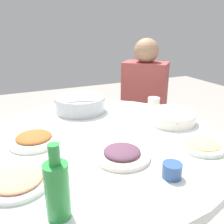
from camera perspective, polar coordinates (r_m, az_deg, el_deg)
The scene contains 12 objects.
round_dining_table at distance 1.23m, azimuth -3.03°, elevation -10.83°, with size 1.21×1.21×0.77m.
rice_bowl at distance 1.51m, azimuth -7.37°, elevation 1.93°, with size 0.30×0.30×0.10m.
soup_bowl at distance 1.38m, azimuth 13.51°, elevation -1.17°, with size 0.27×0.27×0.06m.
dish_stirfry at distance 1.17m, azimuth -17.65°, elevation -5.99°, with size 0.23×0.23×0.05m.
dish_eggplant at distance 1.00m, azimuth 2.34°, elevation -9.67°, with size 0.23×0.23×0.05m.
dish_shrimp at distance 0.90m, azimuth -21.12°, elevation -14.71°, with size 0.21×0.21×0.04m.
dish_noodles at distance 1.14m, azimuth 20.25°, elevation -7.16°, with size 0.19×0.19×0.03m.
green_bottle at distance 0.71m, azimuth -12.62°, elevation -17.01°, with size 0.07×0.07×0.22m.
tea_cup_near at distance 1.57m, azimuth 9.65°, elevation 2.04°, with size 0.07×0.07×0.07m, color silver.
tea_cup_far at distance 0.90m, azimuth 13.76°, elevation -13.03°, with size 0.07×0.07×0.05m, color #30508B.
stool_for_diner_left at distance 2.21m, azimuth 6.92°, elevation -9.29°, with size 0.33×0.33×0.42m, color brown.
diner_left at distance 2.01m, azimuth 7.54°, elevation 4.01°, with size 0.47×0.47×0.76m.
Camera 1 is at (0.38, 0.99, 1.28)m, focal length 39.38 mm.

